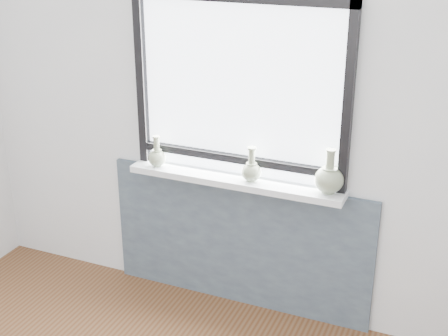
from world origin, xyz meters
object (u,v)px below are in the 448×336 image
at_px(windowsill, 235,180).
at_px(vase_a, 157,156).
at_px(vase_b, 251,170).
at_px(vase_c, 329,178).

bearing_deg(windowsill, vase_a, -178.12).
height_order(vase_b, vase_c, vase_c).
relative_size(windowsill, vase_c, 5.17).
distance_m(windowsill, vase_b, 0.14).
height_order(vase_a, vase_c, vase_c).
bearing_deg(vase_a, windowsill, 1.88).
height_order(windowsill, vase_c, vase_c).
height_order(windowsill, vase_b, vase_b).
bearing_deg(vase_b, windowsill, 176.03).
bearing_deg(vase_b, vase_a, -179.14).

